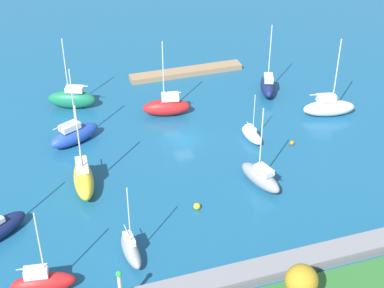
% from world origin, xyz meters
% --- Properties ---
extents(water, '(160.00, 160.00, 0.00)m').
position_xyz_m(water, '(0.00, 0.00, 0.00)').
color(water, '#19567F').
rests_on(water, ground).
extents(pier_dock, '(19.12, 2.50, 0.87)m').
position_xyz_m(pier_dock, '(-6.67, -19.66, 0.44)').
color(pier_dock, '#997A56').
rests_on(pier_dock, ground).
extents(breakwater, '(74.31, 2.62, 1.22)m').
position_xyz_m(breakwater, '(0.00, 26.93, 0.61)').
color(breakwater, gray).
rests_on(breakwater, ground).
extents(harbor_beacon, '(0.56, 0.56, 3.73)m').
position_xyz_m(harbor_beacon, '(14.63, 26.93, 3.37)').
color(harbor_beacon, silver).
rests_on(harbor_beacon, breakwater).
extents(park_tree_mideast, '(3.04, 3.04, 5.00)m').
position_xyz_m(park_tree_mideast, '(-0.82, 32.52, 4.30)').
color(park_tree_mideast, brown).
rests_on(park_tree_mideast, shoreline_park).
extents(sailboat_white_lone_north, '(7.99, 3.92, 11.96)m').
position_xyz_m(sailboat_white_lone_north, '(-22.24, 0.14, 1.38)').
color(sailboat_white_lone_north, white).
rests_on(sailboat_white_lone_north, water).
extents(sailboat_gray_off_beacon, '(3.83, 7.13, 10.55)m').
position_xyz_m(sailboat_gray_off_beacon, '(-5.76, 12.82, 1.19)').
color(sailboat_gray_off_beacon, gray).
rests_on(sailboat_gray_off_beacon, water).
extents(sailboat_red_by_breakwater, '(7.40, 3.98, 11.57)m').
position_xyz_m(sailboat_red_by_breakwater, '(0.24, -7.46, 1.41)').
color(sailboat_red_by_breakwater, red).
rests_on(sailboat_red_by_breakwater, water).
extents(sailboat_yellow_outer_mooring, '(2.88, 7.69, 11.75)m').
position_xyz_m(sailboat_yellow_outer_mooring, '(14.84, 6.95, 1.51)').
color(sailboat_yellow_outer_mooring, yellow).
rests_on(sailboat_yellow_outer_mooring, water).
extents(sailboat_green_inner_mooring, '(7.64, 5.01, 11.04)m').
position_xyz_m(sailboat_green_inner_mooring, '(13.13, -14.08, 1.50)').
color(sailboat_green_inner_mooring, '#19724C').
rests_on(sailboat_green_inner_mooring, water).
extents(sailboat_blue_lone_south, '(7.82, 5.51, 10.90)m').
position_xyz_m(sailboat_blue_lone_south, '(14.32, -3.91, 1.34)').
color(sailboat_blue_lone_south, '#2347B2').
rests_on(sailboat_blue_lone_south, water).
extents(sailboat_navy_along_channel, '(4.54, 7.23, 11.12)m').
position_xyz_m(sailboat_navy_along_channel, '(-16.73, -9.20, 1.36)').
color(sailboat_navy_along_channel, '#141E4C').
rests_on(sailboat_navy_along_channel, water).
extents(sailboat_white_center_basin, '(2.13, 4.93, 7.08)m').
position_xyz_m(sailboat_white_center_basin, '(-8.88, 2.84, 0.79)').
color(sailboat_white_center_basin, white).
rests_on(sailboat_white_center_basin, water).
extents(sailboat_gray_east_end, '(1.84, 5.48, 9.23)m').
position_xyz_m(sailboat_gray_east_end, '(12.18, 20.29, 1.03)').
color(sailboat_gray_east_end, gray).
rests_on(sailboat_gray_east_end, water).
extents(sailboat_red_far_south, '(6.47, 2.86, 9.72)m').
position_xyz_m(sailboat_red_far_south, '(21.32, 22.29, 1.25)').
color(sailboat_red_far_south, red).
rests_on(sailboat_red_far_south, water).
extents(mooring_buoy_yellow, '(0.80, 0.80, 0.80)m').
position_xyz_m(mooring_buoy_yellow, '(3.12, 14.89, 0.40)').
color(mooring_buoy_yellow, yellow).
rests_on(mooring_buoy_yellow, water).
extents(mooring_buoy_orange, '(0.60, 0.60, 0.60)m').
position_xyz_m(mooring_buoy_orange, '(-13.57, 5.80, 0.30)').
color(mooring_buoy_orange, orange).
rests_on(mooring_buoy_orange, water).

